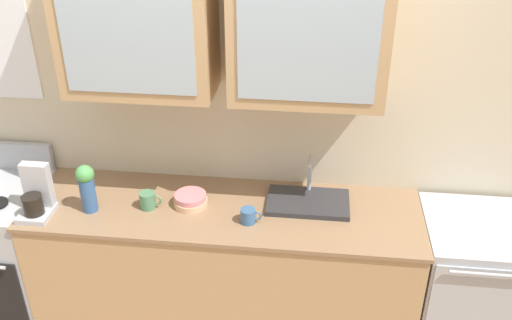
{
  "coord_description": "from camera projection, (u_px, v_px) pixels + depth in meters",
  "views": [
    {
      "loc": [
        0.49,
        -2.62,
        2.74
      ],
      "look_at": [
        0.19,
        0.0,
        1.24
      ],
      "focal_mm": 39.84,
      "sensor_mm": 36.0,
      "label": 1
    }
  ],
  "objects": [
    {
      "name": "cup_near_bowls",
      "position": [
        148.0,
        200.0,
        3.19
      ],
      "size": [
        0.13,
        0.09,
        0.1
      ],
      "color": "#4C7F59",
      "rests_on": "counter"
    },
    {
      "name": "back_wall_unit",
      "position": [
        228.0,
        80.0,
        3.15
      ],
      "size": [
        3.68,
        0.48,
        2.75
      ],
      "color": "beige",
      "rests_on": "ground_plane"
    },
    {
      "name": "dishwasher",
      "position": [
        468.0,
        290.0,
        3.29
      ],
      "size": [
        0.61,
        0.65,
        0.92
      ],
      "color": "#ADAFB5",
      "rests_on": "ground_plane"
    },
    {
      "name": "counter",
      "position": [
        225.0,
        271.0,
        3.44
      ],
      "size": [
        2.24,
        0.67,
        0.92
      ],
      "color": "tan",
      "rests_on": "ground_plane"
    },
    {
      "name": "cup_near_sink",
      "position": [
        248.0,
        216.0,
        3.07
      ],
      "size": [
        0.12,
        0.08,
        0.08
      ],
      "color": "#38608C",
      "rests_on": "counter"
    },
    {
      "name": "vase",
      "position": [
        87.0,
        186.0,
        3.12
      ],
      "size": [
        0.1,
        0.1,
        0.29
      ],
      "color": "#33598C",
      "rests_on": "counter"
    },
    {
      "name": "stove_range",
      "position": [
        0.0,
        252.0,
        3.58
      ],
      "size": [
        0.66,
        0.68,
        1.1
      ],
      "color": "#ADAFB5",
      "rests_on": "ground_plane"
    },
    {
      "name": "coffee_maker",
      "position": [
        36.0,
        196.0,
        3.12
      ],
      "size": [
        0.17,
        0.2,
        0.29
      ],
      "color": "#B7B7BC",
      "rests_on": "counter"
    },
    {
      "name": "sink_faucet",
      "position": [
        308.0,
        201.0,
        3.24
      ],
      "size": [
        0.47,
        0.29,
        0.27
      ],
      "color": "#2D2D30",
      "rests_on": "counter"
    },
    {
      "name": "bowl_stack",
      "position": [
        191.0,
        200.0,
        3.22
      ],
      "size": [
        0.19,
        0.19,
        0.07
      ],
      "color": "#E0AD7F",
      "rests_on": "counter"
    }
  ]
}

